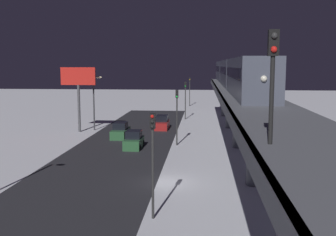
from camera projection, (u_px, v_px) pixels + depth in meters
name	position (u px, v px, depth m)	size (l,w,h in m)	color
ground_plane	(164.00, 182.00, 32.09)	(240.00, 240.00, 0.00)	white
avenue_asphalt	(89.00, 181.00, 32.60)	(11.00, 100.77, 0.01)	#28282D
elevated_railway	(255.00, 114.00, 30.78)	(5.00, 100.77, 6.43)	slate
subway_train	(233.00, 72.00, 54.70)	(2.94, 55.47, 3.40)	#4C5160
rail_signal	(273.00, 67.00, 14.05)	(0.36, 0.41, 4.00)	black
sedan_green	(134.00, 141.00, 45.35)	(1.91, 4.08, 1.97)	#2D6038
sedan_green_2	(120.00, 131.00, 51.84)	(1.80, 4.59, 1.97)	#2D6038
sedan_red	(162.00, 123.00, 58.97)	(1.80, 4.71, 1.97)	#A51E1E
traffic_light_near	(153.00, 151.00, 24.02)	(0.32, 0.44, 6.40)	#2D2D2D
traffic_light_mid	(177.00, 109.00, 46.41)	(0.32, 0.44, 6.40)	#2D2D2D
traffic_light_far	(185.00, 95.00, 68.79)	(0.32, 0.44, 6.40)	#2D2D2D
traffic_light_distant	(190.00, 87.00, 91.17)	(0.32, 0.44, 6.40)	#2D2D2D
commercial_billboard	(78.00, 83.00, 55.49)	(4.80, 0.36, 8.90)	#4C4C51
street_lamp_far	(95.00, 96.00, 57.18)	(1.35, 0.44, 7.65)	#38383D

